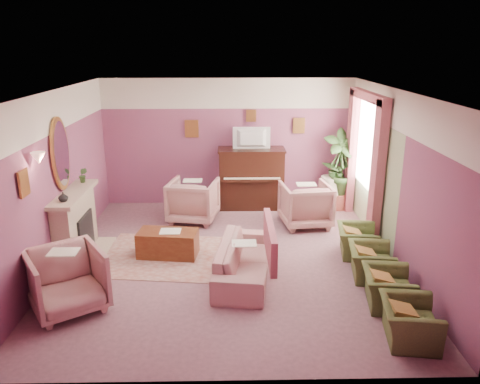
{
  "coord_description": "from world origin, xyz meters",
  "views": [
    {
      "loc": [
        0.04,
        -7.22,
        3.49
      ],
      "look_at": [
        0.2,
        0.4,
        1.07
      ],
      "focal_mm": 35.0,
      "sensor_mm": 36.0,
      "label": 1
    }
  ],
  "objects_px": {
    "floral_armchair_left": "(193,198)",
    "olive_chair_c": "(371,257)",
    "television": "(252,137)",
    "coffee_table": "(168,244)",
    "side_table": "(332,192)",
    "olive_chair_d": "(357,237)",
    "floral_armchair_front": "(67,277)",
    "sofa": "(244,253)",
    "floral_armchair_right": "(306,202)",
    "piano": "(251,179)",
    "olive_chair_a": "(410,316)",
    "olive_chair_b": "(388,283)"
  },
  "relations": [
    {
      "from": "olive_chair_c",
      "to": "olive_chair_d",
      "type": "distance_m",
      "value": 0.82
    },
    {
      "from": "olive_chair_a",
      "to": "side_table",
      "type": "relative_size",
      "value": 1.1
    },
    {
      "from": "coffee_table",
      "to": "floral_armchair_left",
      "type": "bearing_deg",
      "value": 79.64
    },
    {
      "from": "olive_chair_c",
      "to": "coffee_table",
      "type": "bearing_deg",
      "value": 165.7
    },
    {
      "from": "floral_armchair_left",
      "to": "olive_chair_c",
      "type": "relative_size",
      "value": 1.25
    },
    {
      "from": "olive_chair_d",
      "to": "side_table",
      "type": "height_order",
      "value": "side_table"
    },
    {
      "from": "floral_armchair_right",
      "to": "olive_chair_b",
      "type": "bearing_deg",
      "value": -77.43
    },
    {
      "from": "floral_armchair_left",
      "to": "floral_armchair_front",
      "type": "distance_m",
      "value": 3.68
    },
    {
      "from": "sofa",
      "to": "floral_armchair_right",
      "type": "xyz_separation_m",
      "value": [
        1.29,
        2.15,
        0.09
      ]
    },
    {
      "from": "olive_chair_a",
      "to": "television",
      "type": "bearing_deg",
      "value": 109.14
    },
    {
      "from": "floral_armchair_right",
      "to": "floral_armchair_front",
      "type": "relative_size",
      "value": 1.0
    },
    {
      "from": "olive_chair_b",
      "to": "olive_chair_d",
      "type": "bearing_deg",
      "value": 90.0
    },
    {
      "from": "olive_chair_b",
      "to": "olive_chair_c",
      "type": "relative_size",
      "value": 1.0
    },
    {
      "from": "television",
      "to": "floral_armchair_left",
      "type": "bearing_deg",
      "value": -147.99
    },
    {
      "from": "coffee_table",
      "to": "olive_chair_d",
      "type": "bearing_deg",
      "value": -0.14
    },
    {
      "from": "olive_chair_d",
      "to": "olive_chair_b",
      "type": "bearing_deg",
      "value": -90.0
    },
    {
      "from": "floral_armchair_front",
      "to": "olive_chair_c",
      "type": "bearing_deg",
      "value": 10.89
    },
    {
      "from": "television",
      "to": "coffee_table",
      "type": "height_order",
      "value": "television"
    },
    {
      "from": "floral_armchair_front",
      "to": "coffee_table",
      "type": "bearing_deg",
      "value": 55.6
    },
    {
      "from": "coffee_table",
      "to": "olive_chair_c",
      "type": "relative_size",
      "value": 1.3
    },
    {
      "from": "coffee_table",
      "to": "floral_armchair_left",
      "type": "xyz_separation_m",
      "value": [
        0.31,
        1.7,
        0.26
      ]
    },
    {
      "from": "floral_armchair_right",
      "to": "olive_chair_d",
      "type": "bearing_deg",
      "value": -64.18
    },
    {
      "from": "floral_armchair_front",
      "to": "olive_chair_c",
      "type": "relative_size",
      "value": 1.25
    },
    {
      "from": "floral_armchair_front",
      "to": "side_table",
      "type": "xyz_separation_m",
      "value": [
        4.48,
        4.15,
        -0.13
      ]
    },
    {
      "from": "side_table",
      "to": "olive_chair_d",
      "type": "bearing_deg",
      "value": -91.96
    },
    {
      "from": "piano",
      "to": "floral_armchair_right",
      "type": "bearing_deg",
      "value": -47.34
    },
    {
      "from": "floral_armchair_left",
      "to": "side_table",
      "type": "relative_size",
      "value": 1.37
    },
    {
      "from": "floral_armchair_left",
      "to": "olive_chair_c",
      "type": "height_order",
      "value": "floral_armchair_left"
    },
    {
      "from": "floral_armchair_left",
      "to": "floral_armchair_right",
      "type": "height_order",
      "value": "same"
    },
    {
      "from": "television",
      "to": "olive_chair_d",
      "type": "xyz_separation_m",
      "value": [
        1.71,
        -2.47,
        -1.27
      ]
    },
    {
      "from": "piano",
      "to": "olive_chair_a",
      "type": "xyz_separation_m",
      "value": [
        1.71,
        -4.98,
        -0.32
      ]
    },
    {
      "from": "floral_armchair_left",
      "to": "olive_chair_c",
      "type": "xyz_separation_m",
      "value": [
        2.94,
        -2.53,
        -0.15
      ]
    },
    {
      "from": "floral_armchair_left",
      "to": "olive_chair_d",
      "type": "height_order",
      "value": "floral_armchair_left"
    },
    {
      "from": "piano",
      "to": "olive_chair_d",
      "type": "distance_m",
      "value": 3.07
    },
    {
      "from": "television",
      "to": "olive_chair_c",
      "type": "relative_size",
      "value": 1.04
    },
    {
      "from": "olive_chair_b",
      "to": "olive_chair_c",
      "type": "distance_m",
      "value": 0.82
    },
    {
      "from": "olive_chair_a",
      "to": "coffee_table",
      "type": "bearing_deg",
      "value": 142.77
    },
    {
      "from": "side_table",
      "to": "floral_armchair_front",
      "type": "bearing_deg",
      "value": -137.18
    },
    {
      "from": "sofa",
      "to": "floral_armchair_right",
      "type": "relative_size",
      "value": 2.02
    },
    {
      "from": "olive_chair_c",
      "to": "olive_chair_d",
      "type": "bearing_deg",
      "value": 90.0
    },
    {
      "from": "piano",
      "to": "olive_chair_b",
      "type": "relative_size",
      "value": 1.82
    },
    {
      "from": "piano",
      "to": "floral_armchair_right",
      "type": "height_order",
      "value": "piano"
    },
    {
      "from": "olive_chair_c",
      "to": "floral_armchair_front",
      "type": "bearing_deg",
      "value": -169.11
    },
    {
      "from": "olive_chair_c",
      "to": "olive_chair_d",
      "type": "xyz_separation_m",
      "value": [
        0.0,
        0.82,
        0.0
      ]
    },
    {
      "from": "sofa",
      "to": "olive_chair_d",
      "type": "bearing_deg",
      "value": 20.93
    },
    {
      "from": "sofa",
      "to": "side_table",
      "type": "distance_m",
      "value": 3.83
    },
    {
      "from": "olive_chair_a",
      "to": "floral_armchair_left",
      "type": "bearing_deg",
      "value": 125.16
    },
    {
      "from": "coffee_table",
      "to": "olive_chair_a",
      "type": "distance_m",
      "value": 4.08
    },
    {
      "from": "olive_chair_d",
      "to": "side_table",
      "type": "relative_size",
      "value": 1.1
    },
    {
      "from": "piano",
      "to": "olive_chair_c",
      "type": "xyz_separation_m",
      "value": [
        1.71,
        -3.34,
        -0.32
      ]
    }
  ]
}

